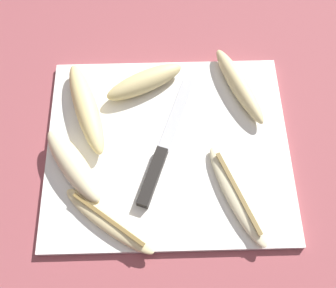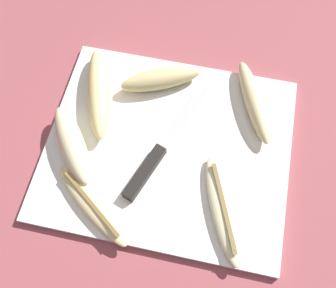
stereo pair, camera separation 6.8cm
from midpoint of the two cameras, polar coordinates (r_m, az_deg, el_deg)
ground_plane at (r=0.70m, az=2.77°, el=-1.05°), size 4.00×4.00×0.00m
cutting_board at (r=0.70m, az=2.79°, el=-0.86°), size 0.43×0.36×0.01m
knife at (r=0.67m, az=0.80°, el=-2.62°), size 0.11×0.26×0.02m
banana_golden_short at (r=0.73m, az=-7.42°, el=7.18°), size 0.10×0.20×0.04m
banana_mellow_near at (r=0.74m, az=14.93°, el=5.75°), size 0.10×0.18×0.03m
banana_cream_curved at (r=0.69m, az=-11.01°, el=-0.36°), size 0.13×0.15×0.04m
banana_pale_long at (r=0.65m, az=11.02°, el=-9.54°), size 0.11×0.19×0.02m
banana_ripe_center at (r=0.65m, az=-8.02°, el=-9.07°), size 0.16×0.13×0.02m
banana_spotted_left at (r=0.74m, az=1.62°, el=9.19°), size 0.15×0.10×0.04m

